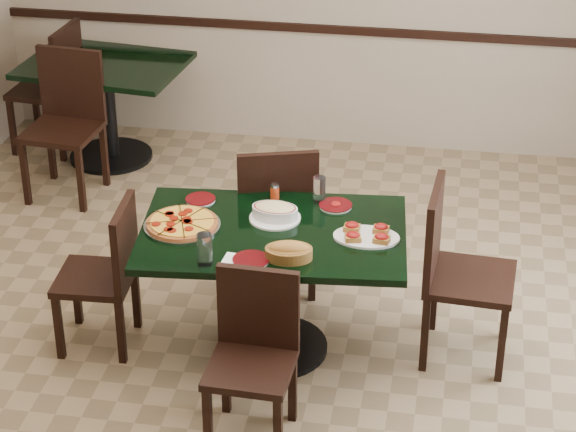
% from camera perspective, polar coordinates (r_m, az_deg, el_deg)
% --- Properties ---
extents(floor, '(5.50, 5.50, 0.00)m').
position_cam_1_polar(floor, '(6.27, -0.92, -6.66)').
color(floor, olive).
rests_on(floor, ground).
extents(room_shell, '(5.50, 5.50, 5.50)m').
position_cam_1_polar(room_shell, '(7.18, 9.69, 8.28)').
color(room_shell, white).
rests_on(room_shell, floor).
extents(main_table, '(1.46, 1.01, 0.75)m').
position_cam_1_polar(main_table, '(5.94, -0.76, -2.28)').
color(main_table, black).
rests_on(main_table, floor).
extents(back_table, '(1.20, 0.94, 0.75)m').
position_cam_1_polar(back_table, '(8.25, -9.22, 6.23)').
color(back_table, black).
rests_on(back_table, floor).
extents(chair_far, '(0.57, 0.57, 0.97)m').
position_cam_1_polar(chair_far, '(6.46, -0.61, 0.23)').
color(chair_far, black).
rests_on(chair_far, floor).
extents(chair_near, '(0.42, 0.42, 0.86)m').
position_cam_1_polar(chair_near, '(5.43, -1.74, -6.69)').
color(chair_near, black).
rests_on(chair_near, floor).
extents(chair_right, '(0.49, 0.49, 0.99)m').
position_cam_1_polar(chair_right, '(5.99, 8.42, -2.42)').
color(chair_right, black).
rests_on(chair_right, floor).
extents(chair_left, '(0.42, 0.42, 0.87)m').
position_cam_1_polar(chair_left, '(6.11, -9.12, -2.65)').
color(chair_left, black).
rests_on(chair_left, floor).
extents(back_chair_near, '(0.51, 0.51, 1.00)m').
position_cam_1_polar(back_chair_near, '(7.82, -11.18, 5.09)').
color(back_chair_near, black).
rests_on(back_chair_near, floor).
extents(back_chair_left, '(0.49, 0.49, 0.97)m').
position_cam_1_polar(back_chair_left, '(8.47, -11.74, 6.74)').
color(back_chair_left, black).
rests_on(back_chair_left, floor).
extents(pepperoni_pizza, '(0.41, 0.41, 0.04)m').
position_cam_1_polar(pepperoni_pizza, '(5.91, -5.40, -0.37)').
color(pepperoni_pizza, '#BBBBC3').
rests_on(pepperoni_pizza, main_table).
extents(lasagna_casserole, '(0.27, 0.27, 0.09)m').
position_cam_1_polar(lasagna_casserole, '(5.94, -0.67, 0.23)').
color(lasagna_casserole, silver).
rests_on(lasagna_casserole, main_table).
extents(bread_basket, '(0.26, 0.19, 0.10)m').
position_cam_1_polar(bread_basket, '(5.58, 0.04, -1.82)').
color(bread_basket, brown).
rests_on(bread_basket, main_table).
extents(bruschetta_platter, '(0.35, 0.24, 0.05)m').
position_cam_1_polar(bruschetta_platter, '(5.78, 4.01, -0.94)').
color(bruschetta_platter, silver).
rests_on(bruschetta_platter, main_table).
extents(side_plate_near, '(0.19, 0.19, 0.02)m').
position_cam_1_polar(side_plate_near, '(5.58, -1.90, -2.26)').
color(side_plate_near, silver).
rests_on(side_plate_near, main_table).
extents(side_plate_far_r, '(0.18, 0.18, 0.03)m').
position_cam_1_polar(side_plate_far_r, '(6.08, 2.43, 0.55)').
color(side_plate_far_r, silver).
rests_on(side_plate_far_r, main_table).
extents(side_plate_far_l, '(0.17, 0.17, 0.02)m').
position_cam_1_polar(side_plate_far_l, '(6.16, -4.47, 0.84)').
color(side_plate_far_l, silver).
rests_on(side_plate_far_l, main_table).
extents(napkin_setting, '(0.17, 0.17, 0.01)m').
position_cam_1_polar(napkin_setting, '(5.58, -2.57, -2.34)').
color(napkin_setting, white).
rests_on(napkin_setting, main_table).
extents(water_glass_a, '(0.07, 0.07, 0.15)m').
position_cam_1_polar(water_glass_a, '(6.10, 1.61, 1.36)').
color(water_glass_a, silver).
rests_on(water_glass_a, main_table).
extents(water_glass_b, '(0.08, 0.08, 0.17)m').
position_cam_1_polar(water_glass_b, '(5.53, -4.25, -1.70)').
color(water_glass_b, silver).
rests_on(water_glass_b, main_table).
extents(pepper_shaker, '(0.05, 0.05, 0.09)m').
position_cam_1_polar(pepper_shaker, '(6.14, -0.68, 1.26)').
color(pepper_shaker, '#B64213').
rests_on(pepper_shaker, main_table).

